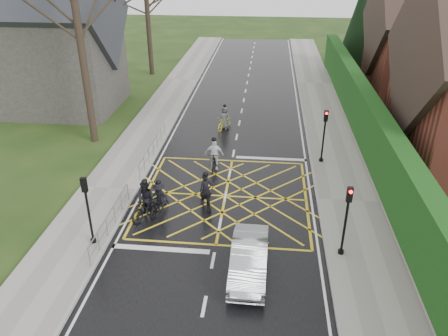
% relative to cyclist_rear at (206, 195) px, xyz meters
% --- Properties ---
extents(ground, '(120.00, 120.00, 0.00)m').
position_rel_cyclist_rear_xyz_m(ground, '(0.84, 0.97, -0.59)').
color(ground, black).
rests_on(ground, ground).
extents(road, '(9.00, 80.00, 0.01)m').
position_rel_cyclist_rear_xyz_m(road, '(0.84, 0.97, -0.58)').
color(road, black).
rests_on(road, ground).
extents(sidewalk_right, '(3.00, 80.00, 0.15)m').
position_rel_cyclist_rear_xyz_m(sidewalk_right, '(6.84, 0.97, -0.51)').
color(sidewalk_right, gray).
rests_on(sidewalk_right, ground).
extents(sidewalk_left, '(3.00, 80.00, 0.15)m').
position_rel_cyclist_rear_xyz_m(sidewalk_left, '(-5.16, 0.97, -0.51)').
color(sidewalk_left, gray).
rests_on(sidewalk_left, ground).
extents(stone_wall, '(0.50, 38.00, 0.70)m').
position_rel_cyclist_rear_xyz_m(stone_wall, '(8.59, 6.97, -0.24)').
color(stone_wall, slate).
rests_on(stone_wall, ground).
extents(hedge, '(0.90, 38.00, 2.80)m').
position_rel_cyclist_rear_xyz_m(hedge, '(8.59, 6.97, 1.51)').
color(hedge, '#0F3810').
rests_on(hedge, stone_wall).
extents(house_far, '(9.80, 8.80, 10.30)m').
position_rel_cyclist_rear_xyz_m(house_far, '(15.59, 18.97, 3.77)').
color(house_far, maroon).
rests_on(house_far, ground).
extents(conifer, '(4.60, 4.60, 10.00)m').
position_rel_cyclist_rear_xyz_m(conifer, '(11.59, 26.97, 4.41)').
color(conifer, black).
rests_on(conifer, ground).
extents(church, '(8.80, 7.80, 11.00)m').
position_rel_cyclist_rear_xyz_m(church, '(-12.69, 12.97, 4.34)').
color(church, '#2D2B28').
rests_on(church, ground).
extents(tree_near, '(9.24, 9.24, 11.44)m').
position_rel_cyclist_rear_xyz_m(tree_near, '(-8.16, 6.97, 7.33)').
color(tree_near, black).
rests_on(tree_near, ground).
extents(railing_south, '(0.05, 5.04, 1.03)m').
position_rel_cyclist_rear_xyz_m(railing_south, '(-3.81, -2.53, 0.19)').
color(railing_south, slate).
rests_on(railing_south, ground).
extents(railing_north, '(0.05, 6.04, 1.03)m').
position_rel_cyclist_rear_xyz_m(railing_north, '(-3.81, 4.97, 0.20)').
color(railing_north, slate).
rests_on(railing_north, ground).
extents(traffic_light_ne, '(0.24, 0.31, 3.21)m').
position_rel_cyclist_rear_xyz_m(traffic_light_ne, '(5.94, 5.17, 1.08)').
color(traffic_light_ne, black).
rests_on(traffic_light_ne, ground).
extents(traffic_light_se, '(0.24, 0.31, 3.21)m').
position_rel_cyclist_rear_xyz_m(traffic_light_se, '(5.94, -3.23, 1.08)').
color(traffic_light_se, black).
rests_on(traffic_light_se, ground).
extents(traffic_light_sw, '(0.24, 0.31, 3.21)m').
position_rel_cyclist_rear_xyz_m(traffic_light_sw, '(-4.26, -3.53, 1.08)').
color(traffic_light_sw, black).
rests_on(traffic_light_sw, ground).
extents(cyclist_rear, '(1.33, 1.96, 1.81)m').
position_rel_cyclist_rear_xyz_m(cyclist_rear, '(0.00, 0.00, 0.00)').
color(cyclist_rear, black).
rests_on(cyclist_rear, ground).
extents(cyclist_back, '(1.33, 2.02, 1.97)m').
position_rel_cyclist_rear_xyz_m(cyclist_back, '(-2.57, -1.26, 0.16)').
color(cyclist_back, black).
rests_on(cyclist_back, ground).
extents(cyclist_mid, '(1.10, 1.82, 1.69)m').
position_rel_cyclist_rear_xyz_m(cyclist_mid, '(-2.07, -0.79, 0.03)').
color(cyclist_mid, black).
rests_on(cyclist_mid, ground).
extents(cyclist_front, '(1.04, 1.92, 1.91)m').
position_rel_cyclist_rear_xyz_m(cyclist_front, '(-0.08, 3.86, 0.12)').
color(cyclist_front, black).
rests_on(cyclist_front, ground).
extents(cyclist_lead, '(1.23, 1.88, 1.73)m').
position_rel_cyclist_rear_xyz_m(cyclist_lead, '(-0.10, 9.82, 0.01)').
color(cyclist_lead, gold).
rests_on(cyclist_lead, ground).
extents(car, '(1.41, 3.92, 1.29)m').
position_rel_cyclist_rear_xyz_m(car, '(2.29, -4.57, 0.06)').
color(car, '#A8AAAF').
rests_on(car, ground).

